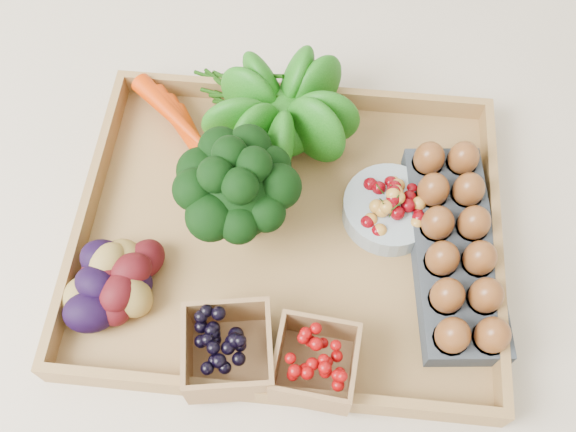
# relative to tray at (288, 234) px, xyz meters

# --- Properties ---
(ground) EXTENTS (4.00, 4.00, 0.00)m
(ground) POSITION_rel_tray_xyz_m (0.00, 0.00, -0.01)
(ground) COLOR beige
(ground) RESTS_ON ground
(tray) EXTENTS (0.55, 0.45, 0.01)m
(tray) POSITION_rel_tray_xyz_m (0.00, 0.00, 0.00)
(tray) COLOR #A27A44
(tray) RESTS_ON ground
(carrots) EXTENTS (0.20, 0.15, 0.05)m
(carrots) POSITION_rel_tray_xyz_m (-0.15, 0.12, 0.03)
(carrots) COLOR #CC3202
(carrots) RESTS_ON tray
(lettuce) EXTENTS (0.14, 0.14, 0.14)m
(lettuce) POSITION_rel_tray_xyz_m (-0.02, 0.15, 0.08)
(lettuce) COLOR #0D450A
(lettuce) RESTS_ON tray
(broccoli) EXTENTS (0.15, 0.15, 0.12)m
(broccoli) POSITION_rel_tray_xyz_m (-0.06, 0.00, 0.07)
(broccoli) COLOR black
(broccoli) RESTS_ON tray
(cherry_bowl) EXTENTS (0.13, 0.13, 0.03)m
(cherry_bowl) POSITION_rel_tray_xyz_m (0.13, 0.04, 0.02)
(cherry_bowl) COLOR #8C9EA5
(cherry_bowl) RESTS_ON tray
(egg_carton) EXTENTS (0.13, 0.30, 0.03)m
(egg_carton) POSITION_rel_tray_xyz_m (0.22, -0.01, 0.02)
(egg_carton) COLOR #333941
(egg_carton) RESTS_ON tray
(potatoes) EXTENTS (0.14, 0.14, 0.08)m
(potatoes) POSITION_rel_tray_xyz_m (-0.21, -0.10, 0.05)
(potatoes) COLOR #3A090D
(potatoes) RESTS_ON tray
(punnet_blackberry) EXTENTS (0.12, 0.12, 0.07)m
(punnet_blackberry) POSITION_rel_tray_xyz_m (-0.05, -0.18, 0.04)
(punnet_blackberry) COLOR black
(punnet_blackberry) RESTS_ON tray
(punnet_raspberry) EXTENTS (0.10, 0.10, 0.06)m
(punnet_raspberry) POSITION_rel_tray_xyz_m (0.05, -0.18, 0.04)
(punnet_raspberry) COLOR #7B0506
(punnet_raspberry) RESTS_ON tray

